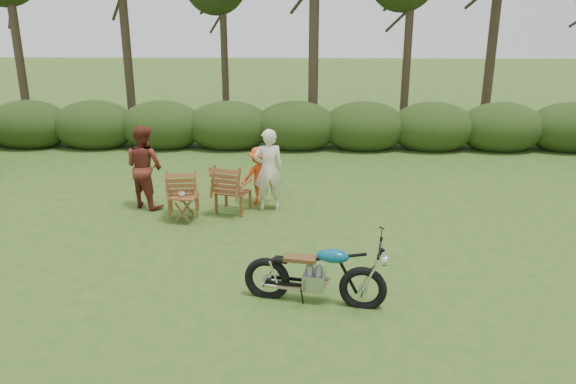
{
  "coord_description": "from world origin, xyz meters",
  "views": [
    {
      "loc": [
        0.22,
        -7.33,
        3.99
      ],
      "look_at": [
        -0.04,
        2.03,
        0.9
      ],
      "focal_mm": 35.0,
      "sensor_mm": 36.0,
      "label": 1
    }
  ],
  "objects_px": {
    "lawn_chair_left": "(184,215)",
    "cup": "(182,194)",
    "side_table": "(185,209)",
    "child": "(259,203)",
    "adult_a": "(269,209)",
    "motorcycle": "(314,301)",
    "lawn_chair_right": "(234,211)",
    "adult_b": "(148,206)"
  },
  "relations": [
    {
      "from": "cup",
      "to": "adult_b",
      "type": "xyz_separation_m",
      "value": [
        -0.95,
        0.91,
        -0.58
      ]
    },
    {
      "from": "lawn_chair_right",
      "to": "side_table",
      "type": "bearing_deg",
      "value": 52.83
    },
    {
      "from": "side_table",
      "to": "cup",
      "type": "distance_m",
      "value": 0.32
    },
    {
      "from": "cup",
      "to": "child",
      "type": "bearing_deg",
      "value": 40.1
    },
    {
      "from": "motorcycle",
      "to": "child",
      "type": "distance_m",
      "value": 4.34
    },
    {
      "from": "cup",
      "to": "adult_b",
      "type": "relative_size",
      "value": 0.07
    },
    {
      "from": "motorcycle",
      "to": "adult_b",
      "type": "bearing_deg",
      "value": 142.01
    },
    {
      "from": "adult_b",
      "to": "cup",
      "type": "bearing_deg",
      "value": 166.57
    },
    {
      "from": "lawn_chair_right",
      "to": "adult_b",
      "type": "distance_m",
      "value": 1.87
    },
    {
      "from": "cup",
      "to": "lawn_chair_left",
      "type": "bearing_deg",
      "value": 99.45
    },
    {
      "from": "lawn_chair_left",
      "to": "child",
      "type": "relative_size",
      "value": 0.8
    },
    {
      "from": "motorcycle",
      "to": "lawn_chair_right",
      "type": "relative_size",
      "value": 1.9
    },
    {
      "from": "cup",
      "to": "motorcycle",
      "type": "bearing_deg",
      "value": -50.47
    },
    {
      "from": "lawn_chair_right",
      "to": "cup",
      "type": "relative_size",
      "value": 8.34
    },
    {
      "from": "motorcycle",
      "to": "lawn_chair_left",
      "type": "relative_size",
      "value": 1.96
    },
    {
      "from": "lawn_chair_right",
      "to": "child",
      "type": "relative_size",
      "value": 0.82
    },
    {
      "from": "lawn_chair_left",
      "to": "adult_a",
      "type": "distance_m",
      "value": 1.74
    },
    {
      "from": "adult_b",
      "to": "motorcycle",
      "type": "bearing_deg",
      "value": 161.49
    },
    {
      "from": "child",
      "to": "lawn_chair_left",
      "type": "bearing_deg",
      "value": 6.35
    },
    {
      "from": "child",
      "to": "cup",
      "type": "bearing_deg",
      "value": 19.14
    },
    {
      "from": "lawn_chair_left",
      "to": "child",
      "type": "bearing_deg",
      "value": -161.05
    },
    {
      "from": "cup",
      "to": "child",
      "type": "distance_m",
      "value": 1.91
    },
    {
      "from": "motorcycle",
      "to": "side_table",
      "type": "height_order",
      "value": "motorcycle"
    },
    {
      "from": "adult_a",
      "to": "child",
      "type": "relative_size",
      "value": 1.37
    },
    {
      "from": "cup",
      "to": "adult_a",
      "type": "bearing_deg",
      "value": 27.15
    },
    {
      "from": "side_table",
      "to": "child",
      "type": "distance_m",
      "value": 1.8
    },
    {
      "from": "side_table",
      "to": "adult_b",
      "type": "height_order",
      "value": "adult_b"
    },
    {
      "from": "lawn_chair_right",
      "to": "side_table",
      "type": "height_order",
      "value": "side_table"
    },
    {
      "from": "child",
      "to": "adult_a",
      "type": "bearing_deg",
      "value": 101.98
    },
    {
      "from": "motorcycle",
      "to": "adult_a",
      "type": "xyz_separation_m",
      "value": [
        -0.88,
        3.85,
        0.0
      ]
    },
    {
      "from": "motorcycle",
      "to": "adult_b",
      "type": "height_order",
      "value": "adult_b"
    },
    {
      "from": "lawn_chair_left",
      "to": "cup",
      "type": "distance_m",
      "value": 0.72
    },
    {
      "from": "lawn_chair_left",
      "to": "cup",
      "type": "height_order",
      "value": "cup"
    },
    {
      "from": "side_table",
      "to": "adult_a",
      "type": "bearing_deg",
      "value": 26.61
    },
    {
      "from": "child",
      "to": "lawn_chair_right",
      "type": "bearing_deg",
      "value": 25.87
    },
    {
      "from": "lawn_chair_left",
      "to": "side_table",
      "type": "height_order",
      "value": "side_table"
    },
    {
      "from": "adult_b",
      "to": "child",
      "type": "distance_m",
      "value": 2.36
    },
    {
      "from": "motorcycle",
      "to": "cup",
      "type": "relative_size",
      "value": 15.86
    },
    {
      "from": "cup",
      "to": "child",
      "type": "height_order",
      "value": "cup"
    },
    {
      "from": "adult_a",
      "to": "lawn_chair_left",
      "type": "bearing_deg",
      "value": 1.58
    },
    {
      "from": "adult_a",
      "to": "adult_b",
      "type": "bearing_deg",
      "value": -13.92
    },
    {
      "from": "cup",
      "to": "adult_b",
      "type": "height_order",
      "value": "adult_b"
    }
  ]
}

